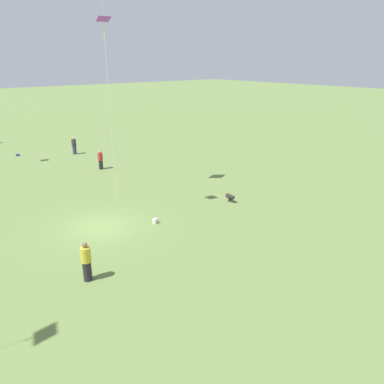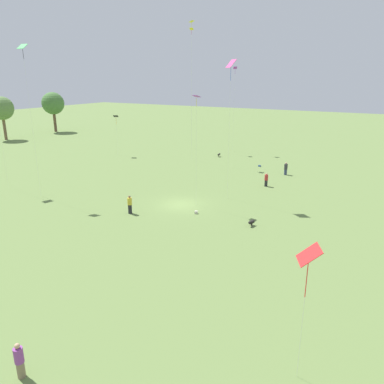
{
  "view_description": "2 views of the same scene",
  "coord_description": "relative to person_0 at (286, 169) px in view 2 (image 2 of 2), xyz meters",
  "views": [
    {
      "loc": [
        -18.47,
        8.45,
        9.12
      ],
      "look_at": [
        -5.05,
        -2.63,
        2.92
      ],
      "focal_mm": 35.0,
      "sensor_mm": 36.0,
      "label": 1
    },
    {
      "loc": [
        -31.69,
        -19.37,
        12.87
      ],
      "look_at": [
        -1.95,
        -2.47,
        2.29
      ],
      "focal_mm": 35.0,
      "sensor_mm": 36.0,
      "label": 2
    }
  ],
  "objects": [
    {
      "name": "picnic_bag_2",
      "position": [
        -19.32,
        3.28,
        -0.72
      ],
      "size": [
        0.32,
        0.35,
        0.27
      ],
      "rotation": [
        0.0,
        0.0,
        1.92
      ],
      "color": "beige",
      "rests_on": "ground_plane"
    },
    {
      "name": "person_3",
      "position": [
        -41.44,
        -0.06,
        0.03
      ],
      "size": [
        0.51,
        0.51,
        1.78
      ],
      "rotation": [
        0.0,
        0.0,
        3.41
      ],
      "color": "#847056",
      "rests_on": "ground_plane"
    },
    {
      "name": "kite_8",
      "position": [
        -17.07,
        4.53,
        9.51
      ],
      "size": [
        0.77,
        0.79,
        11.18
      ],
      "rotation": [
        0.0,
        0.0,
        0.58
      ],
      "color": "purple",
      "rests_on": "ground_plane"
    },
    {
      "name": "kite_6",
      "position": [
        -0.78,
        28.89,
        5.46
      ],
      "size": [
        1.03,
        1.06,
        6.73
      ],
      "rotation": [
        0.0,
        0.0,
        1.29
      ],
      "color": "black",
      "rests_on": "ground_plane"
    },
    {
      "name": "kite_7",
      "position": [
        -35.33,
        -10.77,
        5.03
      ],
      "size": [
        1.3,
        1.19,
        6.39
      ],
      "rotation": [
        0.0,
        0.0,
        2.8
      ],
      "color": "red",
      "rests_on": "ground_plane"
    },
    {
      "name": "picnic_bag_0",
      "position": [
        2.87,
        4.73,
        -0.74
      ],
      "size": [
        0.35,
        0.34,
        0.23
      ],
      "rotation": [
        0.0,
        0.0,
        2.98
      ],
      "color": "#33518C",
      "rests_on": "ground_plane"
    },
    {
      "name": "kite_5",
      "position": [
        -23.05,
        21.17,
        14.02
      ],
      "size": [
        0.81,
        0.93,
        16.01
      ],
      "rotation": [
        0.0,
        0.0,
        4.04
      ],
      "color": "green",
      "rests_on": "ground_plane"
    },
    {
      "name": "kite_2",
      "position": [
        12.17,
        13.2,
        12.18
      ],
      "size": [
        0.77,
        0.8,
        14.48
      ],
      "rotation": [
        0.0,
        0.0,
        1.41
      ],
      "color": "purple",
      "rests_on": "ground_plane"
    },
    {
      "name": "tree_3",
      "position": [
        0.03,
        60.31,
        5.65
      ],
      "size": [
        4.82,
        4.82,
        8.97
      ],
      "color": "brown",
      "rests_on": "ground_plane"
    },
    {
      "name": "dog_1",
      "position": [
        6.38,
        13.13,
        -0.47
      ],
      "size": [
        0.83,
        0.35,
        0.56
      ],
      "rotation": [
        0.0,
        0.0,
        4.83
      ],
      "color": "black",
      "rests_on": "ground_plane"
    },
    {
      "name": "tree_4",
      "position": [
        13.58,
        60.6,
        5.85
      ],
      "size": [
        5.21,
        5.21,
        9.37
      ],
      "color": "brown",
      "rests_on": "ground_plane"
    },
    {
      "name": "person_2",
      "position": [
        -22.46,
        8.95,
        0.05
      ],
      "size": [
        0.53,
        0.53,
        1.83
      ],
      "rotation": [
        0.0,
        0.0,
        4.47
      ],
      "color": "#232328",
      "rests_on": "ground_plane"
    },
    {
      "name": "person_0",
      "position": [
        0.0,
        0.0,
        0.0
      ],
      "size": [
        0.54,
        0.54,
        1.74
      ],
      "rotation": [
        0.0,
        0.0,
        1.79
      ],
      "color": "#333D5B",
      "rests_on": "ground_plane"
    },
    {
      "name": "kite_0",
      "position": [
        -13.37,
        2.65,
        12.75
      ],
      "size": [
        1.24,
        1.29,
        14.52
      ],
      "rotation": [
        0.0,
        0.0,
        3.26
      ],
      "color": "#E54C99",
      "rests_on": "ground_plane"
    },
    {
      "name": "ground_plane",
      "position": [
        -17.77,
        5.99,
        -0.85
      ],
      "size": [
        240.0,
        240.0,
        0.0
      ],
      "primitive_type": "plane",
      "color": "olive"
    },
    {
      "name": "dog_0",
      "position": [
        -19.68,
        -2.59,
        -0.49
      ],
      "size": [
        0.77,
        0.4,
        0.55
      ],
      "rotation": [
        0.0,
        0.0,
        1.4
      ],
      "color": "black",
      "rests_on": "ground_plane"
    },
    {
      "name": "kite_9",
      "position": [
        11.09,
        21.12,
        17.56
      ],
      "size": [
        0.71,
        0.76,
        20.87
      ],
      "rotation": [
        0.0,
        0.0,
        1.04
      ],
      "color": "yellow",
      "rests_on": "ground_plane"
    },
    {
      "name": "person_1",
      "position": [
        -6.75,
        0.46,
        -0.02
      ],
      "size": [
        0.42,
        0.42,
        1.69
      ],
      "rotation": [
        0.0,
        0.0,
        4.71
      ],
      "color": "#232328",
      "rests_on": "ground_plane"
    },
    {
      "name": "kite_4",
      "position": [
        1.61,
        15.69,
        17.43
      ],
      "size": [
        0.72,
        0.7,
        20.58
      ],
      "rotation": [
        0.0,
        0.0,
        2.23
      ],
      "color": "yellow",
      "rests_on": "ground_plane"
    }
  ]
}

